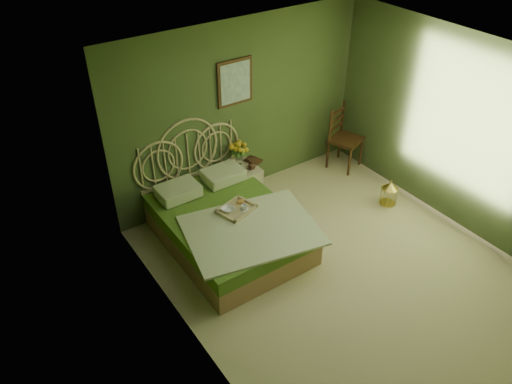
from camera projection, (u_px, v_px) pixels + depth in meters
floor at (340, 269)px, 6.29m from camera, size 4.50×4.50×0.00m
ceiling at (366, 73)px, 4.78m from camera, size 4.50×4.50×0.00m
wall_back at (241, 110)px, 7.05m from camera, size 4.00×0.00×4.00m
wall_left at (192, 253)px, 4.61m from camera, size 0.00×4.50×4.50m
wall_right at (465, 135)px, 6.46m from camera, size 0.00×4.50×4.50m
wall_art at (235, 82)px, 6.72m from camera, size 0.54×0.04×0.64m
bed at (226, 223)px, 6.55m from camera, size 1.79×2.27×1.40m
nightstand at (240, 179)px, 7.33m from camera, size 0.49×0.49×0.97m
chair at (343, 133)px, 8.00m from camera, size 0.59×0.59×1.05m
birdcage at (389, 193)px, 7.33m from camera, size 0.24×0.24×0.36m
book_lower at (250, 163)px, 7.30m from camera, size 0.26×0.29×0.02m
book_upper at (250, 162)px, 7.29m from camera, size 0.18×0.22×0.02m
cereal_bowl at (228, 209)px, 6.38m from camera, size 0.21×0.21×0.04m
coffee_cup at (244, 208)px, 6.38m from camera, size 0.10×0.10×0.08m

